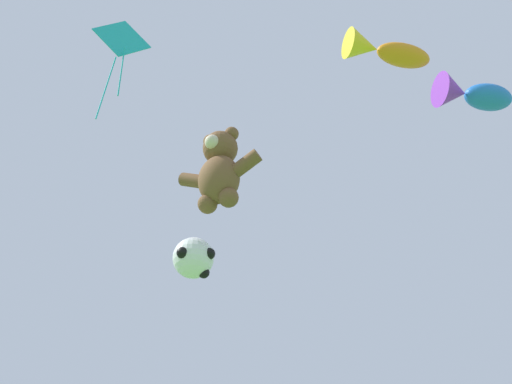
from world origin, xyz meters
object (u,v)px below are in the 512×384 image
Objects in this scene: teddy_bear_kite at (219,169)px; soccer_ball_kite at (194,258)px; diamond_kite at (121,44)px; fish_kite_cobalt at (470,94)px; fish_kite_tangerine at (383,51)px.

teddy_bear_kite reaches higher than soccer_ball_kite.
diamond_kite is at bearing -166.33° from teddy_bear_kite.
fish_kite_cobalt is (4.34, 3.09, 2.47)m from teddy_bear_kite.
fish_kite_tangerine is 5.94m from diamond_kite.
teddy_bear_kite is 5.88m from fish_kite_cobalt.
diamond_kite is (-2.47, -0.60, 4.05)m from teddy_bear_kite.
diamond_kite is (-5.49, -1.89, 1.28)m from fish_kite_tangerine.
diamond_kite reaches higher than fish_kite_tangerine.
soccer_ball_kite is 0.45× the size of fish_kite_cobalt.
diamond_kite is (-6.81, -3.69, 1.58)m from fish_kite_cobalt.
teddy_bear_kite is at bearing 13.67° from diamond_kite.
fish_kite_tangerine is at bearing -126.32° from fish_kite_cobalt.
soccer_ball_kite is at bearing -162.72° from fish_kite_tangerine.
teddy_bear_kite is 1.01× the size of fish_kite_tangerine.
teddy_bear_kite is 1.00× the size of fish_kite_cobalt.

